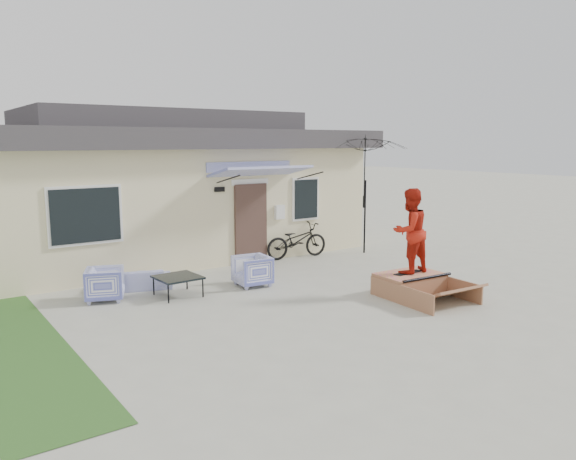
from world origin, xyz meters
TOP-DOWN VIEW (x-y plane):
  - ground at (0.00, 0.00)m, footprint 90.00×90.00m
  - grass_strip at (-5.20, 2.00)m, footprint 1.40×8.00m
  - house at (0.00, 7.99)m, footprint 10.80×8.49m
  - loveseat at (-2.40, 3.69)m, footprint 1.53×0.86m
  - armchair_left at (-3.23, 3.21)m, footprint 0.90×0.92m
  - armchair_right at (-0.21, 2.47)m, footprint 0.76×0.80m
  - coffee_table at (-1.90, 2.65)m, footprint 0.89×0.89m
  - bicycle at (2.38, 4.31)m, footprint 1.91×0.83m
  - patio_umbrella at (4.40, 3.75)m, footprint 2.63×2.49m
  - skate_ramp at (2.12, -0.05)m, footprint 1.45×1.86m
  - skateboard at (2.12, -0.01)m, footprint 0.76×0.22m
  - skater at (2.12, -0.01)m, footprint 0.88×0.69m

SIDE VIEW (x-z plane):
  - ground at x=0.00m, z-range 0.00..0.00m
  - grass_strip at x=-5.20m, z-range 0.00..0.01m
  - coffee_table at x=-1.90m, z-range 0.00..0.42m
  - skate_ramp at x=2.12m, z-range 0.00..0.44m
  - loveseat at x=-2.40m, z-range 0.00..0.57m
  - armchair_left at x=-3.23m, z-range 0.00..0.74m
  - armchair_right at x=-0.21m, z-range 0.00..0.75m
  - skateboard at x=2.12m, z-range 0.44..0.49m
  - bicycle at x=2.38m, z-range 0.00..1.18m
  - skater at x=2.12m, z-range 0.49..2.26m
  - patio_umbrella at x=4.40m, z-range 0.65..2.85m
  - house at x=0.00m, z-range -0.11..3.99m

